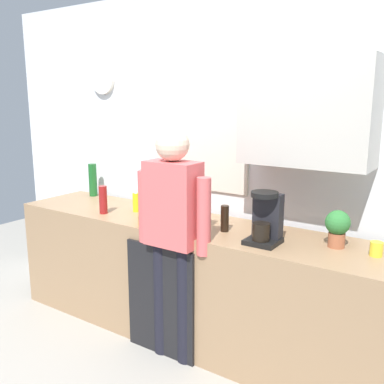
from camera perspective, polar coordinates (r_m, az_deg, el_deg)
The scene contains 15 objects.
ground_plane at distance 3.30m, azimuth -2.31°, elevation -20.46°, with size 8.00×8.00×0.00m, color #9E998E.
kitchen_counter at distance 3.31m, azimuth 0.78°, elevation -11.64°, with size 3.17×0.64×0.89m, color #937251.
dishwasher_panel at distance 3.13m, azimuth -4.18°, elevation -13.98°, with size 0.56×0.02×0.80m, color black.
back_wall_assembly at distance 3.36m, azimuth 5.77°, elevation 4.82°, with size 4.77×0.42×2.60m.
coffee_maker at distance 2.76m, azimuth 9.54°, elevation -3.60°, with size 0.20×0.20×0.33m.
bottle_green_wine at distance 4.13m, azimuth -12.78°, elevation 1.55°, with size 0.07×0.07×0.30m, color #195923.
bottle_dark_sauce at distance 2.98m, azimuth 4.29°, elevation -3.46°, with size 0.06×0.06×0.18m, color black.
bottle_red_vinegar at distance 3.49m, azimuth -11.49°, elevation -1.00°, with size 0.06×0.06×0.22m, color maroon.
cup_yellow_cup at distance 2.74m, azimuth 22.86°, elevation -6.85°, with size 0.07×0.07×0.09m, color yellow.
cup_terracotta_mug at distance 3.53m, azimuth -2.77°, elevation -1.69°, with size 0.08×0.08×0.09m, color #B26647.
mixing_bowl at distance 3.14m, azimuth -5.02°, elevation -3.58°, with size 0.22×0.22×0.08m, color orange.
potted_plant at distance 2.79m, azimuth 18.41°, elevation -4.24°, with size 0.15×0.15×0.23m.
dish_soap at distance 3.51m, azimuth -7.27°, elevation -1.30°, with size 0.06×0.06×0.18m.
storage_canister at distance 3.20m, azimuth -0.66°, elevation -2.40°, with size 0.14×0.14×0.17m, color silver.
person_at_sink at distance 2.90m, azimuth -2.47°, elevation -4.47°, with size 0.57×0.22×1.60m.
Camera 1 is at (1.67, -2.22, 1.78)m, focal length 40.98 mm.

